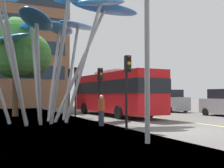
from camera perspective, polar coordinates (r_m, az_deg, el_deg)
name	(u,v)px	position (r m, az deg, el deg)	size (l,w,h in m)	color
ground	(172,132)	(13.74, 12.13, -9.47)	(120.00, 240.00, 0.10)	#54514F
red_bus	(115,91)	(22.82, 0.59, -1.49)	(3.28, 10.96, 3.64)	red
leaf_sculpture	(45,24)	(18.16, -13.43, 11.87)	(11.70, 10.06, 7.95)	#9EA0A5
traffic_light_kerb_near	(127,76)	(13.68, 3.14, 1.65)	(0.28, 0.42, 3.61)	black
traffic_light_kerb_far	(100,83)	(18.04, -2.47, 0.29)	(0.28, 0.42, 3.42)	black
traffic_light_island_mid	(76,81)	(21.86, -7.37, 0.60)	(0.28, 0.42, 3.83)	black
traffic_light_opposite	(70,82)	(25.14, -8.63, 0.48)	(0.28, 0.42, 3.99)	black
car_parked_far	(169,101)	(28.98, 11.62, -3.49)	(2.06, 4.26, 2.22)	gray
street_lamp	(157,12)	(10.57, 9.09, 14.19)	(1.79, 0.44, 7.26)	gray
tree_pavement_near	(21,50)	(23.53, -18.12, 6.53)	(4.83, 4.44, 7.78)	brown
tree_pavement_far	(3,75)	(41.63, -21.28, 1.78)	(4.58, 3.98, 7.06)	brown
pedestrian	(101,110)	(15.39, -2.18, -5.36)	(0.34, 0.34, 1.70)	#2D3342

